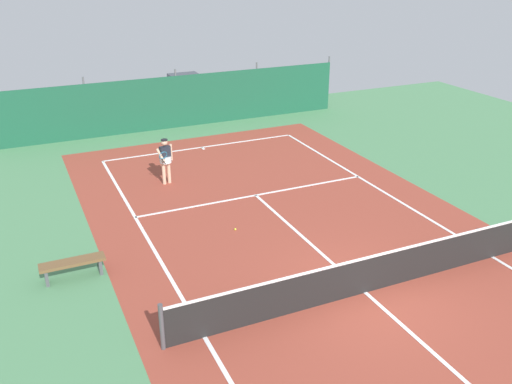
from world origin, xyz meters
TOP-DOWN VIEW (x-y plane):
  - ground_plane at (0.00, 0.00)m, footprint 36.00×36.00m
  - court_surface at (0.00, 0.00)m, footprint 11.02×26.60m
  - tennis_net at (0.00, 0.00)m, footprint 10.12×0.10m
  - back_fence at (-0.00, 15.65)m, footprint 16.30×0.98m
  - tennis_player at (-2.43, 8.67)m, footprint 0.63×0.80m
  - tennis_ball_near_player at (-1.61, 4.32)m, footprint 0.07×0.07m
  - parked_car at (1.51, 18.44)m, footprint 2.03×4.21m
  - courtside_bench at (-6.31, 3.60)m, footprint 1.60×0.40m

SIDE VIEW (x-z plane):
  - ground_plane at x=0.00m, z-range 0.00..0.00m
  - court_surface at x=0.00m, z-range 0.00..0.01m
  - tennis_ball_near_player at x=-1.61m, z-range 0.00..0.07m
  - courtside_bench at x=-6.31m, z-range 0.13..0.62m
  - tennis_net at x=0.00m, z-range -0.04..1.06m
  - back_fence at x=0.00m, z-range -0.68..2.02m
  - parked_car at x=1.51m, z-range 0.00..1.68m
  - tennis_player at x=-2.43m, z-range 0.14..1.78m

